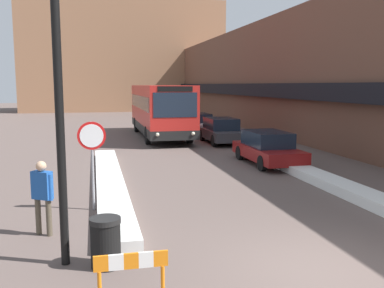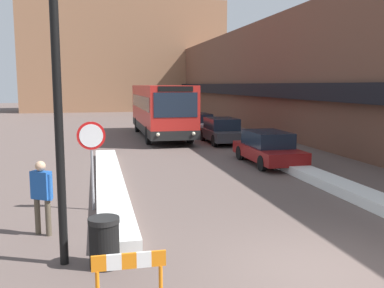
{
  "view_description": "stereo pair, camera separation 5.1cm",
  "coord_description": "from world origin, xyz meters",
  "px_view_note": "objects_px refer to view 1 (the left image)",
  "views": [
    {
      "loc": [
        -4.05,
        -6.71,
        3.4
      ],
      "look_at": [
        -0.6,
        8.34,
        1.26
      ],
      "focal_mm": 40.0,
      "sensor_mm": 36.0,
      "label": 1
    },
    {
      "loc": [
        -4.0,
        -6.72,
        3.4
      ],
      "look_at": [
        -0.6,
        8.34,
        1.26
      ],
      "focal_mm": 40.0,
      "sensor_mm": 36.0,
      "label": 2
    }
  ],
  "objects_px": {
    "street_lamp": "(71,29)",
    "trash_bin": "(106,242)",
    "parked_car_back": "(198,123)",
    "city_bus": "(160,109)",
    "construction_barricade": "(131,271)",
    "pedestrian": "(42,191)",
    "parked_car_middle": "(221,131)",
    "stop_sign": "(92,146)",
    "parked_car_front": "(268,148)"
  },
  "relations": [
    {
      "from": "city_bus",
      "to": "trash_bin",
      "type": "height_order",
      "value": "city_bus"
    },
    {
      "from": "parked_car_front",
      "to": "construction_barricade",
      "type": "xyz_separation_m",
      "value": [
        -6.79,
        -10.97,
        -0.04
      ]
    },
    {
      "from": "trash_bin",
      "to": "construction_barricade",
      "type": "bearing_deg",
      "value": -79.45
    },
    {
      "from": "parked_car_middle",
      "to": "stop_sign",
      "type": "distance_m",
      "value": 14.33
    },
    {
      "from": "pedestrian",
      "to": "construction_barricade",
      "type": "distance_m",
      "value": 4.2
    },
    {
      "from": "city_bus",
      "to": "pedestrian",
      "type": "xyz_separation_m",
      "value": [
        -5.39,
        -17.77,
        -0.79
      ]
    },
    {
      "from": "stop_sign",
      "to": "construction_barricade",
      "type": "bearing_deg",
      "value": -84.4
    },
    {
      "from": "stop_sign",
      "to": "street_lamp",
      "type": "distance_m",
      "value": 4.41
    },
    {
      "from": "street_lamp",
      "to": "pedestrian",
      "type": "relative_size",
      "value": 4.19
    },
    {
      "from": "city_bus",
      "to": "pedestrian",
      "type": "relative_size",
      "value": 6.37
    },
    {
      "from": "stop_sign",
      "to": "trash_bin",
      "type": "relative_size",
      "value": 2.56
    },
    {
      "from": "parked_car_back",
      "to": "street_lamp",
      "type": "bearing_deg",
      "value": -109.45
    },
    {
      "from": "city_bus",
      "to": "stop_sign",
      "type": "bearing_deg",
      "value": -105.0
    },
    {
      "from": "parked_car_middle",
      "to": "street_lamp",
      "type": "bearing_deg",
      "value": -115.71
    },
    {
      "from": "parked_car_middle",
      "to": "trash_bin",
      "type": "bearing_deg",
      "value": -113.84
    },
    {
      "from": "street_lamp",
      "to": "city_bus",
      "type": "bearing_deg",
      "value": 76.86
    },
    {
      "from": "parked_car_front",
      "to": "stop_sign",
      "type": "xyz_separation_m",
      "value": [
        -7.34,
        -5.35,
        1.05
      ]
    },
    {
      "from": "parked_car_front",
      "to": "stop_sign",
      "type": "bearing_deg",
      "value": -143.87
    },
    {
      "from": "city_bus",
      "to": "trash_bin",
      "type": "distance_m",
      "value": 20.29
    },
    {
      "from": "trash_bin",
      "to": "construction_barricade",
      "type": "relative_size",
      "value": 0.86
    },
    {
      "from": "parked_car_front",
      "to": "pedestrian",
      "type": "height_order",
      "value": "pedestrian"
    },
    {
      "from": "parked_car_back",
      "to": "pedestrian",
      "type": "xyz_separation_m",
      "value": [
        -8.45,
        -19.78,
        0.34
      ]
    },
    {
      "from": "city_bus",
      "to": "pedestrian",
      "type": "height_order",
      "value": "city_bus"
    },
    {
      "from": "parked_car_front",
      "to": "construction_barricade",
      "type": "relative_size",
      "value": 3.96
    },
    {
      "from": "parked_car_back",
      "to": "construction_barricade",
      "type": "distance_m",
      "value": 24.58
    },
    {
      "from": "city_bus",
      "to": "parked_car_back",
      "type": "bearing_deg",
      "value": 33.46
    },
    {
      "from": "stop_sign",
      "to": "trash_bin",
      "type": "distance_m",
      "value": 4.05
    },
    {
      "from": "parked_car_middle",
      "to": "street_lamp",
      "type": "xyz_separation_m",
      "value": [
        -7.61,
        -15.81,
        3.64
      ]
    },
    {
      "from": "parked_car_back",
      "to": "parked_car_middle",
      "type": "bearing_deg",
      "value": -90.0
    },
    {
      "from": "parked_car_back",
      "to": "construction_barricade",
      "type": "height_order",
      "value": "parked_car_back"
    },
    {
      "from": "parked_car_back",
      "to": "street_lamp",
      "type": "height_order",
      "value": "street_lamp"
    },
    {
      "from": "parked_car_front",
      "to": "street_lamp",
      "type": "height_order",
      "value": "street_lamp"
    },
    {
      "from": "city_bus",
      "to": "trash_bin",
      "type": "xyz_separation_m",
      "value": [
        -4.07,
        -19.83,
        -1.34
      ]
    },
    {
      "from": "street_lamp",
      "to": "parked_car_front",
      "type": "bearing_deg",
      "value": 49.45
    },
    {
      "from": "parked_car_back",
      "to": "stop_sign",
      "type": "height_order",
      "value": "stop_sign"
    },
    {
      "from": "stop_sign",
      "to": "trash_bin",
      "type": "bearing_deg",
      "value": -86.73
    },
    {
      "from": "city_bus",
      "to": "parked_car_middle",
      "type": "xyz_separation_m",
      "value": [
        3.05,
        -3.73,
        -1.08
      ]
    },
    {
      "from": "pedestrian",
      "to": "construction_barricade",
      "type": "bearing_deg",
      "value": -32.53
    },
    {
      "from": "street_lamp",
      "to": "pedestrian",
      "type": "xyz_separation_m",
      "value": [
        -0.84,
        1.77,
        -3.35
      ]
    },
    {
      "from": "parked_car_back",
      "to": "pedestrian",
      "type": "bearing_deg",
      "value": -113.12
    },
    {
      "from": "city_bus",
      "to": "construction_barricade",
      "type": "bearing_deg",
      "value": -99.81
    },
    {
      "from": "stop_sign",
      "to": "pedestrian",
      "type": "bearing_deg",
      "value": -122.06
    },
    {
      "from": "stop_sign",
      "to": "trash_bin",
      "type": "height_order",
      "value": "stop_sign"
    },
    {
      "from": "parked_car_back",
      "to": "street_lamp",
      "type": "xyz_separation_m",
      "value": [
        -7.61,
        -21.55,
        3.69
      ]
    },
    {
      "from": "pedestrian",
      "to": "construction_barricade",
      "type": "relative_size",
      "value": 1.56
    },
    {
      "from": "parked_car_back",
      "to": "trash_bin",
      "type": "bearing_deg",
      "value": -108.04
    },
    {
      "from": "stop_sign",
      "to": "parked_car_back",
      "type": "bearing_deg",
      "value": 67.84
    },
    {
      "from": "city_bus",
      "to": "stop_sign",
      "type": "relative_size",
      "value": 4.49
    },
    {
      "from": "street_lamp",
      "to": "trash_bin",
      "type": "distance_m",
      "value": 3.95
    },
    {
      "from": "construction_barricade",
      "to": "trash_bin",
      "type": "bearing_deg",
      "value": 100.55
    }
  ]
}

